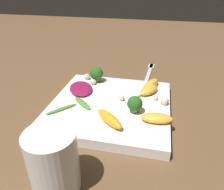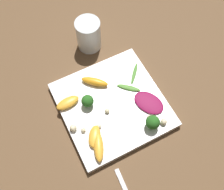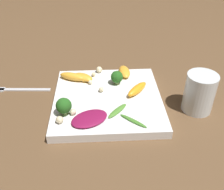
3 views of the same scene
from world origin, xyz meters
name	(u,v)px [view 2 (image 2 of 3)]	position (x,y,z in m)	size (l,w,h in m)	color
ground_plane	(112,107)	(0.00, 0.00, 0.00)	(2.40, 2.40, 0.00)	brown
plate	(112,105)	(0.00, 0.00, 0.01)	(0.28, 0.28, 0.02)	white
drinking_glass	(89,35)	(0.22, -0.03, 0.05)	(0.07, 0.07, 0.10)	white
radicchio_leaf_0	(149,103)	(-0.05, -0.09, 0.03)	(0.10, 0.09, 0.01)	maroon
orange_segment_0	(95,136)	(-0.07, 0.08, 0.03)	(0.07, 0.06, 0.02)	#FCAD33
orange_segment_1	(99,147)	(-0.09, 0.09, 0.03)	(0.08, 0.05, 0.02)	#FCAD33
orange_segment_2	(68,103)	(0.05, 0.11, 0.03)	(0.04, 0.07, 0.02)	#FCAD33
orange_segment_3	(95,82)	(0.08, 0.02, 0.03)	(0.07, 0.07, 0.02)	orange
broccoli_floret_0	(153,122)	(-0.10, -0.06, 0.05)	(0.04, 0.04, 0.04)	#7A9E51
broccoli_floret_1	(87,101)	(0.03, 0.06, 0.04)	(0.03, 0.03, 0.04)	#84AD5B
arugula_sprig_0	(134,74)	(0.05, -0.10, 0.02)	(0.06, 0.06, 0.00)	#47842D
arugula_sprig_1	(129,88)	(0.02, -0.06, 0.03)	(0.06, 0.06, 0.01)	#518E33
macadamia_nut_0	(83,130)	(-0.04, 0.10, 0.03)	(0.01, 0.01, 0.01)	beige
macadamia_nut_1	(164,122)	(-0.11, -0.09, 0.03)	(0.02, 0.02, 0.02)	beige
macadamia_nut_2	(99,126)	(-0.04, 0.06, 0.03)	(0.01, 0.01, 0.01)	beige
macadamia_nut_3	(149,117)	(-0.08, -0.07, 0.03)	(0.01, 0.01, 0.01)	beige
macadamia_nut_4	(107,111)	(-0.02, 0.02, 0.03)	(0.01, 0.01, 0.01)	beige
macadamia_nut_5	(73,128)	(-0.02, 0.12, 0.03)	(0.02, 0.02, 0.02)	beige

